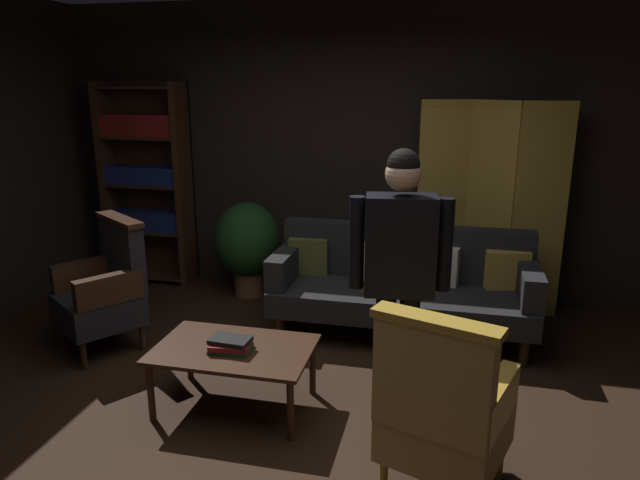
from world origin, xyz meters
The scene contains 13 objects.
ground_plane centered at (0.00, 0.00, 0.00)m, with size 10.00×10.00×0.00m, color black.
back_wall centered at (0.00, 2.45, 1.40)m, with size 7.20×0.10×2.80m, color black.
folding_screen centered at (1.24, 2.13, 0.99)m, with size 1.29×0.29×1.90m.
bookshelf centered at (-2.15, 2.19, 1.08)m, with size 0.90×0.32×2.05m.
velvet_couch centered at (0.55, 1.46, 0.46)m, with size 2.12×0.78×0.88m.
coffee_table centered at (-0.39, 0.04, 0.37)m, with size 1.00×0.64×0.42m.
armchair_gilt_accent centered at (0.92, -0.50, 0.49)m, with size 0.74×0.73×1.04m.
armchair_wing_left centered at (-1.68, 0.64, 0.49)m, with size 0.80×0.80×1.04m.
standing_figure centered at (0.64, 0.10, 1.03)m, with size 0.59×0.26×1.70m.
potted_plant centered at (-1.00, 1.99, 0.54)m, with size 0.64×0.64×0.93m.
book_green_cloth centered at (-0.39, 0.00, 0.43)m, with size 0.25×0.18×0.02m, color #1E4C28.
book_red_leather centered at (-0.39, 0.00, 0.46)m, with size 0.25×0.18×0.03m, color maroon.
book_black_cloth centered at (-0.39, 0.00, 0.49)m, with size 0.25×0.15×0.03m, color black.
Camera 1 is at (0.90, -3.07, 2.06)m, focal length 32.19 mm.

